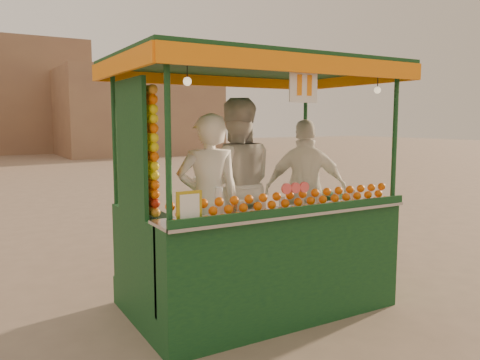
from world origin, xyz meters
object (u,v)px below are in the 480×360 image
juice_cart (254,231)px  vendor_left (209,201)px  vendor_right (306,190)px  vendor_middle (235,186)px

juice_cart → vendor_left: juice_cart is taller
juice_cart → vendor_right: size_ratio=1.68×
juice_cart → vendor_left: bearing=164.8°
vendor_right → juice_cart: bearing=53.0°
vendor_left → vendor_right: 1.50m
vendor_left → vendor_middle: bearing=-131.1°
juice_cart → vendor_right: 1.14m
vendor_left → vendor_middle: 0.58m
juice_cart → vendor_left: (-0.46, 0.12, 0.33)m
juice_cart → vendor_middle: bearing=86.9°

